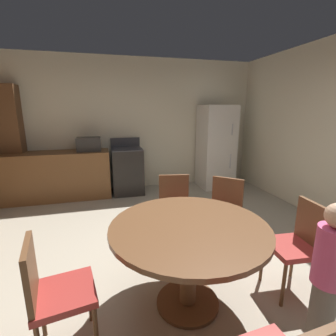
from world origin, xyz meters
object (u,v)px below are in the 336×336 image
at_px(chair_northeast, 224,210).
at_px(person_child, 329,273).
at_px(oven_range, 127,170).
at_px(chair_west, 53,290).
at_px(dining_table, 189,241).
at_px(chair_north, 175,206).
at_px(microwave, 89,144).
at_px(refrigerator, 216,147).
at_px(chair_east, 299,242).

relative_size(chair_northeast, person_child, 0.80).
distance_m(oven_range, chair_west, 3.39).
xyz_separation_m(dining_table, chair_north, (0.18, 1.02, -0.11)).
relative_size(microwave, chair_north, 0.51).
relative_size(dining_table, chair_north, 1.50).
xyz_separation_m(microwave, chair_northeast, (1.64, -2.36, -0.53)).
distance_m(chair_northeast, chair_north, 0.60).
bearing_deg(microwave, dining_table, -73.50).
distance_m(oven_range, chair_northeast, 2.54).
relative_size(refrigerator, microwave, 4.00).
relative_size(chair_northeast, chair_west, 1.00).
distance_m(dining_table, chair_west, 1.04).
bearing_deg(oven_range, chair_northeast, -68.53).
distance_m(refrigerator, person_child, 3.77).
xyz_separation_m(chair_north, chair_east, (0.86, -1.11, 0.00)).
height_order(chair_northeast, chair_east, same).
bearing_deg(chair_northeast, microwave, -101.71).
xyz_separation_m(oven_range, chair_west, (-0.81, -3.29, 0.03)).
bearing_deg(dining_table, refrigerator, 61.12).
xyz_separation_m(dining_table, chair_west, (-1.02, -0.18, -0.11)).
height_order(chair_north, person_child, person_child).
bearing_deg(person_child, chair_east, -78.01).
bearing_deg(chair_northeast, chair_east, 64.48).
distance_m(chair_northeast, chair_west, 1.97).
bearing_deg(oven_range, microwave, -179.71).
height_order(oven_range, chair_northeast, oven_range).
distance_m(refrigerator, chair_northeast, 2.54).
relative_size(refrigerator, chair_east, 2.02).
bearing_deg(dining_table, chair_northeast, 46.44).
distance_m(refrigerator, chair_north, 2.57).
xyz_separation_m(refrigerator, person_child, (-0.88, -3.65, -0.30)).
xyz_separation_m(microwave, chair_east, (1.96, -3.20, -0.53)).
bearing_deg(oven_range, person_child, -74.46).
height_order(oven_range, microwave, microwave).
relative_size(dining_table, person_child, 1.20).
relative_size(microwave, chair_northeast, 0.51).
height_order(oven_range, chair_north, oven_range).
distance_m(microwave, chair_west, 3.33).
xyz_separation_m(chair_east, person_child, (-0.22, -0.50, 0.08)).
bearing_deg(chair_east, chair_north, -47.56).
height_order(chair_west, person_child, person_child).
bearing_deg(oven_range, dining_table, -86.04).
distance_m(chair_east, person_child, 0.55).
relative_size(microwave, dining_table, 0.34).
bearing_deg(person_child, microwave, -29.15).
relative_size(refrigerator, person_child, 1.61).
bearing_deg(refrigerator, chair_west, -129.94).
distance_m(microwave, chair_northeast, 2.92).
relative_size(dining_table, chair_east, 1.50).
bearing_deg(microwave, oven_range, 0.29).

